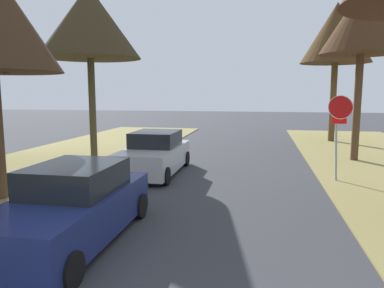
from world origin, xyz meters
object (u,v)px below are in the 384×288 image
street_tree_right_mid_b (363,21)px  parked_sedan_navy (73,207)px  stop_sign_far (339,119)px  parked_sedan_silver (155,154)px  street_tree_right_far (337,34)px  street_tree_left_mid_b (89,23)px

street_tree_right_mid_b → parked_sedan_navy: bearing=-126.4°
street_tree_right_mid_b → stop_sign_far: bearing=-110.2°
parked_sedan_navy → parked_sedan_silver: same height
street_tree_right_far → parked_sedan_silver: (-8.21, -10.76, -5.83)m
stop_sign_far → parked_sedan_silver: size_ratio=0.66×
street_tree_left_mid_b → parked_sedan_navy: 10.57m
stop_sign_far → street_tree_left_mid_b: size_ratio=0.39×
parked_sedan_navy → parked_sedan_silver: (-0.21, 6.51, 0.00)m
street_tree_right_mid_b → street_tree_right_far: bearing=88.5°
street_tree_left_mid_b → parked_sedan_silver: street_tree_left_mid_b is taller
street_tree_right_far → street_tree_left_mid_b: size_ratio=1.12×
street_tree_right_far → parked_sedan_silver: 14.74m
stop_sign_far → street_tree_right_mid_b: street_tree_right_mid_b is taller
parked_sedan_silver → parked_sedan_navy: bearing=-88.2°
street_tree_right_mid_b → parked_sedan_silver: 10.48m
parked_sedan_navy → parked_sedan_silver: 6.51m
street_tree_right_mid_b → street_tree_left_mid_b: size_ratio=1.00×
parked_sedan_silver → stop_sign_far: bearing=-1.0°
parked_sedan_silver → street_tree_right_far: bearing=52.7°
stop_sign_far → street_tree_right_far: (1.72, 10.87, 4.42)m
parked_sedan_silver → street_tree_left_mid_b: bearing=150.6°
parked_sedan_navy → parked_sedan_silver: bearing=91.8°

